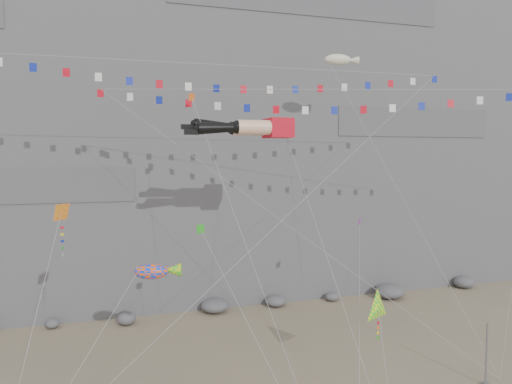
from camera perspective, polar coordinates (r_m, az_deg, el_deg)
cliff at (r=61.06m, az=-8.15°, el=14.04°), size 80.00×28.00×50.00m
talus_boulders at (r=47.55m, az=-4.72°, el=-12.86°), size 60.00×3.00×1.20m
anchor_pole_right at (r=36.16m, az=24.84°, el=-16.49°), size 0.12×0.12×4.02m
legs_kite at (r=34.70m, az=-0.76°, el=7.34°), size 7.69×15.13×21.47m
flag_banner_upper at (r=36.62m, az=-3.01°, el=14.25°), size 33.87×12.28×27.53m
flag_banner_lower at (r=36.28m, az=7.36°, el=11.52°), size 29.67×12.35×22.67m
harlequin_kite at (r=30.32m, az=-21.36°, el=-2.21°), size 3.77×8.22×13.61m
fish_windsock at (r=30.76m, az=-11.91°, el=-8.93°), size 8.78×7.62×12.28m
delta_kite at (r=31.61m, az=13.84°, el=-12.82°), size 3.93×6.87×8.50m
blimp_windsock at (r=43.57m, az=9.39°, el=14.61°), size 6.87×14.55×26.77m
small_kite_a at (r=34.54m, az=-7.12°, el=10.01°), size 4.59×13.21×22.67m
small_kite_b at (r=38.31m, az=11.77°, el=-3.59°), size 7.54×13.03×17.03m
small_kite_c at (r=30.93m, az=-6.22°, el=-4.52°), size 4.21×10.50×14.47m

